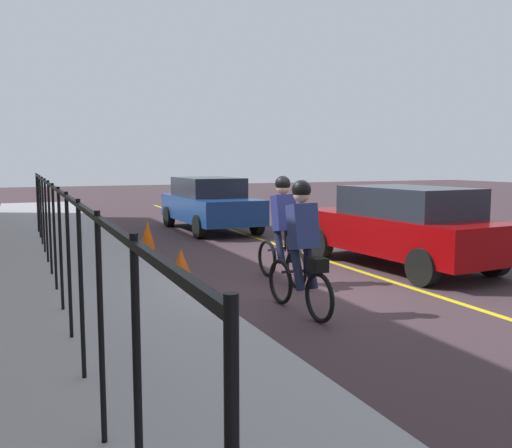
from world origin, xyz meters
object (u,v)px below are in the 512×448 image
at_px(patrol_sedan, 402,225).
at_px(cyclist_follow, 283,230).
at_px(traffic_cone_far, 148,234).
at_px(cyclist_lead, 302,248).
at_px(parked_sedan_rear, 209,203).
at_px(traffic_cone_near, 181,262).

bearing_deg(patrol_sedan, cyclist_follow, 92.77).
bearing_deg(patrol_sedan, traffic_cone_far, 39.57).
xyz_separation_m(cyclist_lead, parked_sedan_rear, (9.18, -1.77, -0.09)).
relative_size(cyclist_lead, cyclist_follow, 1.00).
bearing_deg(traffic_cone_far, cyclist_lead, -173.78).
distance_m(cyclist_lead, traffic_cone_near, 3.32).
bearing_deg(cyclist_follow, traffic_cone_far, 13.69).
xyz_separation_m(parked_sedan_rear, traffic_cone_near, (-6.03, 2.57, -0.58)).
relative_size(traffic_cone_near, traffic_cone_far, 0.70).
bearing_deg(cyclist_lead, cyclist_follow, -21.25).
xyz_separation_m(patrol_sedan, traffic_cone_far, (4.23, 4.08, -0.48)).
xyz_separation_m(parked_sedan_rear, traffic_cone_far, (-2.76, 2.47, -0.48)).
distance_m(cyclist_follow, traffic_cone_near, 2.05).
height_order(cyclist_follow, parked_sedan_rear, cyclist_follow).
height_order(cyclist_follow, traffic_cone_far, cyclist_follow).
distance_m(cyclist_lead, parked_sedan_rear, 9.35).
xyz_separation_m(cyclist_follow, traffic_cone_near, (1.30, 1.43, -0.67)).
bearing_deg(cyclist_lead, patrol_sedan, -59.47).
height_order(patrol_sedan, traffic_cone_far, patrol_sedan).
relative_size(patrol_sedan, parked_sedan_rear, 1.02).
distance_m(patrol_sedan, parked_sedan_rear, 7.17).
bearing_deg(traffic_cone_far, patrol_sedan, -136.03).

